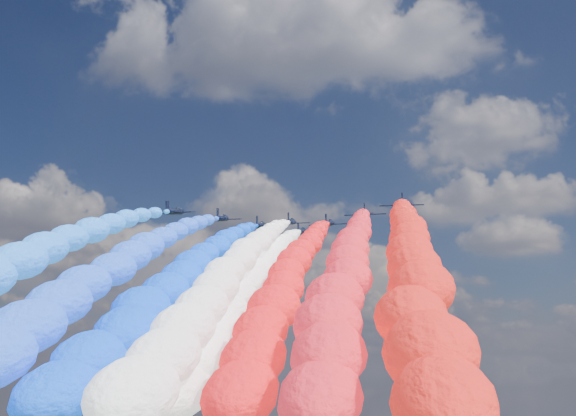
# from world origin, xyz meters

# --- Properties ---
(jet_0) EXTENTS (9.73, 13.10, 5.54)m
(jet_0) POSITION_xyz_m (-24.36, -4.83, 89.01)
(jet_0) COLOR black
(trail_0) EXTENTS (7.24, 96.77, 42.74)m
(trail_0) POSITION_xyz_m (-24.36, -54.75, 70.05)
(trail_0) COLOR blue
(jet_1) EXTENTS (9.77, 13.13, 5.54)m
(jet_1) POSITION_xyz_m (-15.58, 3.52, 89.01)
(jet_1) COLOR black
(trail_1) EXTENTS (7.24, 96.77, 42.74)m
(trail_1) POSITION_xyz_m (-15.58, -46.41, 70.05)
(trail_1) COLOR blue
(jet_2) EXTENTS (9.77, 13.13, 5.54)m
(jet_2) POSITION_xyz_m (-8.29, 12.53, 89.01)
(jet_2) COLOR black
(trail_2) EXTENTS (7.24, 96.77, 42.74)m
(trail_2) POSITION_xyz_m (-8.29, -37.40, 70.05)
(trail_2) COLOR blue
(jet_3) EXTENTS (9.63, 13.03, 5.54)m
(jet_3) POSITION_xyz_m (-0.28, 10.14, 89.01)
(jet_3) COLOR black
(trail_3) EXTENTS (7.24, 96.77, 42.74)m
(trail_3) POSITION_xyz_m (-0.28, -39.78, 70.05)
(trail_3) COLOR white
(jet_4) EXTENTS (9.77, 13.13, 5.54)m
(jet_4) POSITION_xyz_m (0.70, 21.33, 89.01)
(jet_4) COLOR black
(trail_4) EXTENTS (7.24, 96.77, 42.74)m
(trail_4) POSITION_xyz_m (0.70, -28.60, 70.05)
(trail_4) COLOR white
(jet_5) EXTENTS (10.01, 13.30, 5.54)m
(jet_5) POSITION_xyz_m (8.62, 12.89, 89.01)
(jet_5) COLOR black
(trail_5) EXTENTS (7.24, 96.77, 42.74)m
(trail_5) POSITION_xyz_m (8.62, -37.04, 70.05)
(trail_5) COLOR red
(jet_6) EXTENTS (9.38, 12.85, 5.54)m
(jet_6) POSITION_xyz_m (17.85, 3.78, 89.01)
(jet_6) COLOR black
(trail_6) EXTENTS (7.24, 96.77, 42.74)m
(trail_6) POSITION_xyz_m (17.85, -46.15, 70.05)
(trail_6) COLOR red
(jet_7) EXTENTS (9.77, 13.13, 5.54)m
(jet_7) POSITION_xyz_m (25.84, -3.65, 89.01)
(jet_7) COLOR black
(trail_7) EXTENTS (7.24, 96.77, 42.74)m
(trail_7) POSITION_xyz_m (25.84, -53.58, 70.05)
(trail_7) COLOR red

